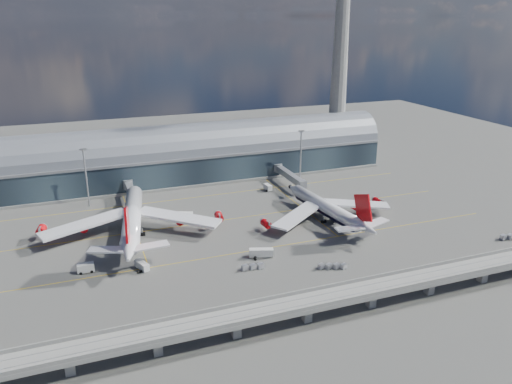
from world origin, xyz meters
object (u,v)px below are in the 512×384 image
object	(u,v)px
floodlight_mast_left	(86,176)
service_truck_4	(268,187)
floodlight_mast_right	(301,154)
service_truck_0	(142,266)
control_tower	(340,67)
cargo_train_0	(253,267)
cargo_train_1	(332,266)
service_truck_2	(261,253)
service_truck_5	(184,216)
airliner_right	(327,209)
airliner_left	(132,219)
service_truck_1	(86,268)
service_truck_3	(338,217)

from	to	relation	value
floodlight_mast_left	service_truck_4	distance (m)	80.98
floodlight_mast_right	service_truck_0	size ratio (longest dim) A/B	3.87
control_tower	cargo_train_0	distance (m)	147.17
cargo_train_1	cargo_train_0	bearing A→B (deg)	50.99
service_truck_2	service_truck_5	size ratio (longest dim) A/B	1.21
control_tower	floodlight_mast_left	world-z (taller)	control_tower
service_truck_5	airliner_right	bearing A→B (deg)	-88.74
service_truck_5	service_truck_2	bearing A→B (deg)	-135.63
airliner_left	service_truck_4	xyz separation A→B (m)	(65.86, 28.80, -4.83)
floodlight_mast_left	service_truck_2	xyz separation A→B (m)	(52.10, -70.59, -12.09)
airliner_right	service_truck_0	size ratio (longest dim) A/B	8.95
control_tower	service_truck_0	bearing A→B (deg)	-142.64
service_truck_2	cargo_train_1	distance (m)	24.47
service_truck_4	airliner_left	bearing A→B (deg)	-162.11
service_truck_1	cargo_train_1	size ratio (longest dim) A/B	0.54
floodlight_mast_right	service_truck_2	size ratio (longest dim) A/B	3.03
airliner_left	service_truck_5	size ratio (longest dim) A/B	10.30
service_truck_5	service_truck_3	bearing A→B (deg)	-89.61
airliner_left	service_truck_1	world-z (taller)	airliner_left
cargo_train_1	floodlight_mast_left	bearing A→B (deg)	19.77
control_tower	floodlight_mast_right	distance (m)	58.76
service_truck_0	service_truck_2	world-z (taller)	service_truck_2
service_truck_5	cargo_train_0	xyz separation A→B (m)	(11.31, -48.62, -0.73)
airliner_left	cargo_train_1	world-z (taller)	airliner_left
control_tower	floodlight_mast_left	bearing A→B (deg)	-168.28
control_tower	floodlight_mast_left	xyz separation A→B (m)	(-135.00, -28.00, -38.00)
service_truck_2	cargo_train_0	distance (m)	9.36
service_truck_1	service_truck_2	world-z (taller)	service_truck_1
service_truck_0	cargo_train_1	world-z (taller)	service_truck_0
service_truck_4	service_truck_5	distance (m)	49.64
airliner_left	airliner_right	distance (m)	75.80
service_truck_0	service_truck_1	distance (m)	17.62
control_tower	airliner_right	xyz separation A→B (m)	(-46.51, -77.39, -46.75)
service_truck_0	service_truck_2	xyz separation A→B (m)	(39.31, -5.28, 0.19)
control_tower	service_truck_3	distance (m)	103.46
service_truck_5	service_truck_0	bearing A→B (deg)	170.23
service_truck_2	cargo_train_0	xyz separation A→B (m)	(-5.81, -7.31, -0.66)
floodlight_mast_left	service_truck_1	size ratio (longest dim) A/B	4.91
floodlight_mast_right	service_truck_4	size ratio (longest dim) A/B	5.00
floodlight_mast_left	service_truck_5	bearing A→B (deg)	-39.93
service_truck_5	cargo_train_1	size ratio (longest dim) A/B	0.73
floodlight_mast_right	cargo_train_1	bearing A→B (deg)	-108.74
control_tower	service_truck_1	xyz separation A→B (m)	(-139.30, -89.02, -50.11)
airliner_left	service_truck_0	world-z (taller)	airliner_left
floodlight_mast_left	cargo_train_0	xyz separation A→B (m)	(46.30, -77.90, -12.75)
service_truck_2	service_truck_3	bearing A→B (deg)	-46.74
service_truck_1	service_truck_2	size ratio (longest dim) A/B	0.62
control_tower	cargo_train_1	size ratio (longest dim) A/B	10.70
cargo_train_0	cargo_train_1	size ratio (longest dim) A/B	0.80
service_truck_2	airliner_right	bearing A→B (deg)	-41.44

